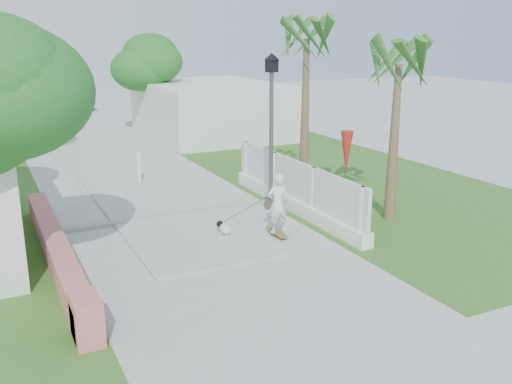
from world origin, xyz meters
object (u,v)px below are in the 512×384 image
bollard (139,167)px  dog (224,228)px  parked_car (58,99)px  skateboarder (257,208)px  street_lamp (271,126)px  patio_umbrella (346,152)px

bollard → dog: 6.14m
parked_car → skateboarder: bearing=-164.3°
dog → bollard: bearing=76.8°
street_lamp → bollard: bearing=121.0°
skateboarder → parked_car: size_ratio=0.35×
street_lamp → dog: bearing=-143.5°
skateboarder → dog: 0.99m
skateboarder → parked_car: skateboarder is taller
street_lamp → skateboarder: bearing=-125.9°
patio_umbrella → parked_car: patio_umbrella is taller
street_lamp → parked_car: street_lamp is taller
bollard → skateboarder: skateboarder is taller
patio_umbrella → street_lamp: bearing=152.2°
patio_umbrella → dog: 4.36m
bollard → dog: bearing=-85.0°
dog → parked_car: 26.90m
dog → skateboarder: bearing=-42.0°
patio_umbrella → skateboarder: (-3.30, -0.94, -0.94)m
bollard → patio_umbrella: (4.60, -5.50, 1.10)m
bollard → skateboarder: 6.57m
patio_umbrella → dog: patio_umbrella is taller
street_lamp → patio_umbrella: bearing=-27.8°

